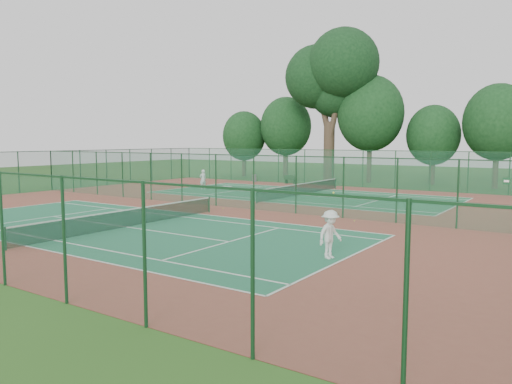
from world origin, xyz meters
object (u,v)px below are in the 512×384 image
player_far (203,179)px  big_tree (332,75)px  player_near (330,234)px  trash_bin (254,178)px  kit_bag (227,188)px  bench (290,179)px

player_far → big_tree: 18.18m
player_near → trash_bin: player_near is taller
player_far → player_near: bearing=70.6°
player_far → trash_bin: player_far is taller
player_far → trash_bin: size_ratio=2.19×
player_far → kit_bag: bearing=139.5°
player_far → big_tree: bearing=177.0°
trash_bin → big_tree: (6.44, 4.87, 10.73)m
trash_bin → kit_bag: bearing=-73.1°
player_near → kit_bag: 26.77m
player_near → player_far: size_ratio=1.04×
kit_bag → player_near: bearing=-61.5°
bench → player_near: bearing=-45.6°
player_near → player_far: bearing=64.4°
trash_bin → player_near: bearing=-50.9°
kit_bag → big_tree: 17.28m
kit_bag → big_tree: (4.05, 12.72, 10.98)m
kit_bag → bench: bearing=59.6°
trash_bin → kit_bag: trash_bin is taller
bench → big_tree: size_ratio=0.09×
big_tree → trash_bin: bearing=-142.9°
bench → kit_bag: 8.18m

